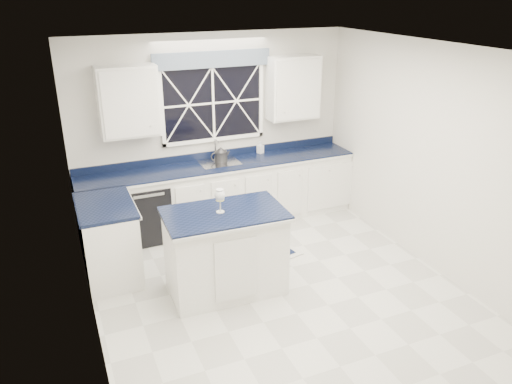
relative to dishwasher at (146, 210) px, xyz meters
name	(u,v)px	position (x,y,z in m)	size (l,w,h in m)	color
ground	(279,292)	(1.10, -1.95, -0.41)	(4.50, 4.50, 0.00)	silver
back_wall	(213,130)	(1.10, 0.30, 0.94)	(4.00, 0.10, 2.70)	beige
base_cabinets	(203,203)	(0.77, -0.17, 0.04)	(3.99, 1.60, 0.90)	white
countertop	(221,165)	(1.10, 0.00, 0.51)	(3.98, 0.64, 0.04)	black
dishwasher	(146,210)	(0.00, 0.00, 0.00)	(0.60, 0.58, 0.82)	black
window	(213,97)	(1.10, 0.25, 1.42)	(1.65, 0.09, 1.26)	black
upper_cabinets	(216,94)	(1.10, 0.13, 1.49)	(3.10, 0.34, 0.90)	white
faucet	(216,149)	(1.10, 0.19, 0.69)	(0.05, 0.20, 0.30)	#B3B3B6
island	(225,251)	(0.57, -1.64, 0.09)	(1.35, 0.84, 0.99)	white
rug	(246,256)	(1.05, -1.04, -0.40)	(1.44, 1.05, 0.02)	beige
kettle	(221,155)	(1.14, 0.09, 0.63)	(0.30, 0.19, 0.21)	#29292B
wine_glass	(220,196)	(0.52, -1.64, 0.76)	(0.11, 0.11, 0.27)	silver
soap_bottle	(260,147)	(1.81, 0.22, 0.62)	(0.08, 0.08, 0.18)	silver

